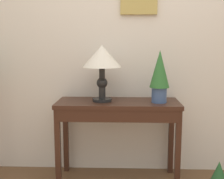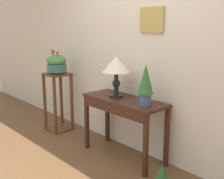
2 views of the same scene
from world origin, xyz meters
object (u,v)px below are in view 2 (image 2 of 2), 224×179
at_px(table_lamp, 116,67).
at_px(potted_plant_floor, 162,177).
at_px(pedestal_stand_left, 58,102).
at_px(console_table, 123,108).
at_px(potted_plant_on_console, 146,83).
at_px(planter_bowl_wide, 57,63).

height_order(table_lamp, potted_plant_floor, table_lamp).
height_order(pedestal_stand_left, potted_plant_floor, pedestal_stand_left).
relative_size(console_table, potted_plant_floor, 3.46).
relative_size(potted_plant_on_console, potted_plant_floor, 1.45).
relative_size(table_lamp, potted_plant_floor, 1.57).
bearing_deg(potted_plant_on_console, table_lamp, 176.05).
height_order(potted_plant_on_console, planter_bowl_wide, planter_bowl_wide).
bearing_deg(potted_plant_floor, table_lamp, 163.26).
bearing_deg(planter_bowl_wide, potted_plant_floor, -5.45).
height_order(table_lamp, potted_plant_on_console, table_lamp).
bearing_deg(planter_bowl_wide, table_lamp, 3.93).
distance_m(table_lamp, planter_bowl_wide, 1.19).
relative_size(table_lamp, pedestal_stand_left, 0.56).
distance_m(potted_plant_on_console, planter_bowl_wide, 1.67).
xyz_separation_m(table_lamp, potted_plant_on_console, (0.49, -0.03, -0.12)).
bearing_deg(console_table, table_lamp, 170.36).
bearing_deg(console_table, potted_plant_on_console, -1.69).
bearing_deg(potted_plant_on_console, potted_plant_floor, -28.77).
relative_size(pedestal_stand_left, planter_bowl_wide, 2.49).
distance_m(table_lamp, potted_plant_on_console, 0.50).
bearing_deg(table_lamp, potted_plant_floor, -16.74).
height_order(potted_plant_on_console, potted_plant_floor, potted_plant_on_console).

